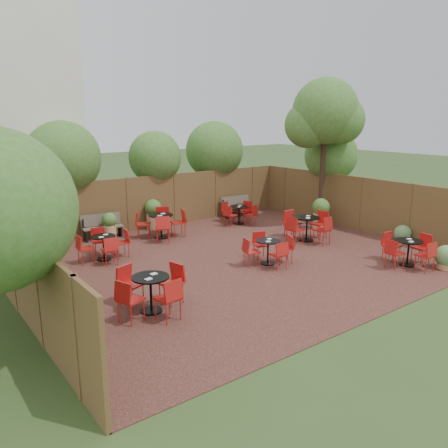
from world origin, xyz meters
TOP-DOWN VIEW (x-y plane):
  - ground at (0.00, 0.00)m, footprint 80.00×80.00m
  - courtyard_paving at (0.00, 0.00)m, footprint 12.00×10.00m
  - fence_back at (0.00, 5.00)m, footprint 12.00×0.08m
  - fence_left at (-6.00, 0.00)m, footprint 0.08×10.00m
  - fence_right at (6.00, 0.00)m, footprint 0.08×10.00m
  - overhang_foliage at (-2.38, 2.54)m, footprint 15.67×10.84m
  - courtyard_tree at (5.39, 1.37)m, footprint 2.65×2.55m
  - park_bench_left at (-2.19, 4.62)m, footprint 1.42×0.62m
  - park_bench_right at (3.80, 4.62)m, footprint 1.41×0.56m
  - bistro_tables at (0.37, 0.44)m, footprint 8.99×8.50m
  - planters at (-0.15, 3.40)m, footprint 11.19×4.39m
  - low_shrubs at (5.13, -3.77)m, footprint 2.02×3.16m

SIDE VIEW (x-z plane):
  - ground at x=0.00m, z-range 0.00..0.00m
  - courtyard_paving at x=0.00m, z-range 0.00..0.02m
  - low_shrubs at x=5.13m, z-range 0.00..0.68m
  - park_bench_right at x=3.80m, z-range 0.03..0.88m
  - park_bench_left at x=-2.19m, z-range 0.03..0.88m
  - bistro_tables at x=0.37m, z-range -0.01..0.95m
  - planters at x=-0.15m, z-range 0.03..1.20m
  - fence_back at x=0.00m, z-range 0.00..2.00m
  - fence_left at x=-6.00m, z-range 0.00..2.00m
  - fence_right at x=6.00m, z-range 0.00..2.00m
  - overhang_foliage at x=-2.38m, z-range 1.42..4.03m
  - courtyard_tree at x=5.39m, z-range 1.39..6.96m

